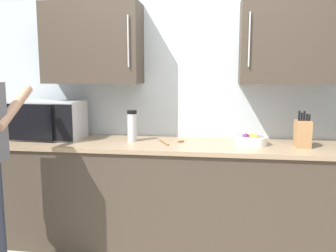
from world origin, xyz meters
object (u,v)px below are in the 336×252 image
Objects in this scene: knife_block at (303,133)px; thermos_flask at (132,126)px; microwave_oven at (46,120)px; fruit_bowl at (251,140)px; wooden_spoon at (172,141)px.

knife_block reaches higher than thermos_flask.
knife_block is 1.39m from thermos_flask.
microwave_oven is 1.79m from fruit_bowl.
microwave_oven is 2.21× the size of thermos_flask.
thermos_flask reaches higher than wooden_spoon.
knife_block is at bearing -1.70° from wooden_spoon.
thermos_flask is at bearing 177.34° from wooden_spoon.
microwave_oven reaches higher than fruit_bowl.
microwave_oven is 2.19× the size of fruit_bowl.
thermos_flask is (-1.39, 0.05, 0.03)m from knife_block.
thermos_flask is (-1.00, 0.01, 0.09)m from fruit_bowl.
knife_block is at bearing -1.94° from thermos_flask.
knife_block is at bearing -5.13° from fruit_bowl.
microwave_oven is 2.04× the size of knife_block.
microwave_oven is at bearing 178.92° from wooden_spoon.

